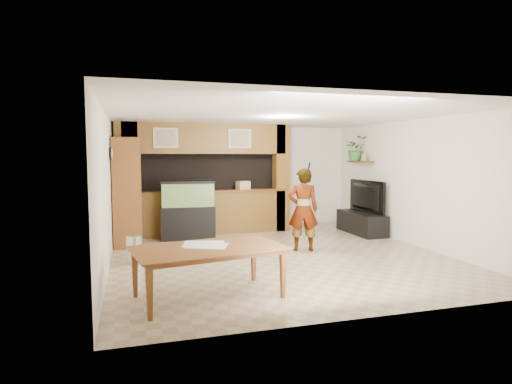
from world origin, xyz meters
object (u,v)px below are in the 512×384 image
object	(u,v)px
television	(362,196)
pantry_cabinet	(127,192)
person	(303,210)
aquarium	(188,211)
dining_table	(210,273)

from	to	relation	value
television	pantry_cabinet	bearing A→B (deg)	84.03
television	person	size ratio (longest dim) A/B	0.82
pantry_cabinet	person	size ratio (longest dim) A/B	1.37
aquarium	television	world-z (taller)	aquarium
pantry_cabinet	person	distance (m)	3.64
dining_table	person	bearing A→B (deg)	35.23
television	dining_table	world-z (taller)	television
aquarium	person	world-z (taller)	person
pantry_cabinet	person	world-z (taller)	pantry_cabinet
pantry_cabinet	aquarium	bearing A→B (deg)	11.19
aquarium	pantry_cabinet	bearing A→B (deg)	-163.98
pantry_cabinet	television	size ratio (longest dim) A/B	1.66
dining_table	pantry_cabinet	bearing A→B (deg)	95.62
person	dining_table	distance (m)	3.22
pantry_cabinet	dining_table	distance (m)	3.99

